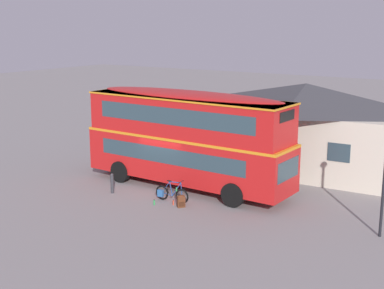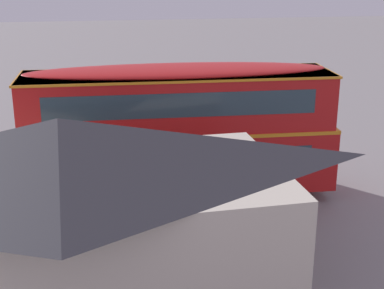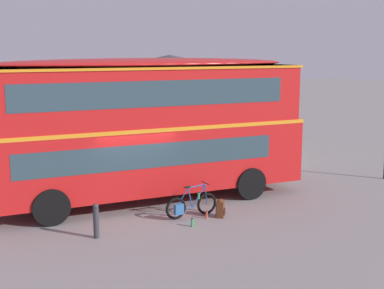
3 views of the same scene
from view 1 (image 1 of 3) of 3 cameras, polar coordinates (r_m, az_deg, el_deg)
ground_plane at (r=26.87m, az=-2.53°, el=-4.58°), size 120.00×120.00×0.00m
double_decker_bus at (r=26.25m, az=-0.53°, el=0.98°), size 10.87×2.85×4.79m
touring_bicycle at (r=24.76m, az=-2.27°, el=-5.18°), size 1.76×0.52×1.02m
backpack_on_ground at (r=24.03m, az=-1.16°, el=-5.95°), size 0.37×0.40×0.56m
water_bottle_red_squeeze at (r=24.36m, az=-1.97°, el=-6.11°), size 0.06×0.06×0.26m
water_bottle_green_metal at (r=24.42m, az=-3.99°, el=-6.09°), size 0.08×0.08×0.25m
pub_building at (r=29.98m, az=11.74°, el=1.84°), size 11.14×6.01×4.82m
kerb_bollard at (r=26.21m, az=-8.39°, el=-4.01°), size 0.16×0.16×0.97m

